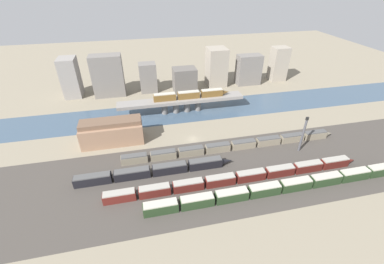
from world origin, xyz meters
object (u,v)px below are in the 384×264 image
(train_on_bridge, at_px, (191,95))
(signal_tower, at_px, (303,135))
(train_yard_far, at_px, (156,171))
(warehouse_building, at_px, (112,132))
(train_yard_outer, at_px, (234,146))
(train_yard_near, at_px, (284,186))
(train_yard_mid, at_px, (239,177))

(train_on_bridge, xyz_separation_m, signal_tower, (35.73, -44.03, -1.41))
(train_yard_far, relative_size, warehouse_building, 2.25)
(signal_tower, bearing_deg, warehouse_building, 162.84)
(train_yard_far, xyz_separation_m, warehouse_building, (-15.72, 24.97, 3.28))
(train_yard_outer, bearing_deg, train_yard_near, -72.77)
(train_yard_near, bearing_deg, train_yard_far, 157.05)
(train_yard_near, relative_size, signal_tower, 6.01)
(train_yard_far, relative_size, train_yard_outer, 0.62)
(warehouse_building, bearing_deg, train_yard_near, -36.71)
(train_yard_mid, xyz_separation_m, signal_tower, (30.75, 11.80, 6.03))
(train_yard_mid, bearing_deg, train_on_bridge, 95.09)
(train_yard_far, height_order, warehouse_building, warehouse_building)
(warehouse_building, bearing_deg, train_yard_far, -57.80)
(train_yard_near, relative_size, train_yard_mid, 1.02)
(train_on_bridge, bearing_deg, warehouse_building, -151.66)
(train_yard_outer, distance_m, warehouse_building, 51.49)
(train_yard_mid, xyz_separation_m, train_yard_outer, (4.84, 18.57, -0.04))
(train_on_bridge, distance_m, warehouse_building, 44.41)
(train_yard_mid, height_order, train_yard_far, train_yard_far)
(train_yard_near, distance_m, train_yard_outer, 27.33)
(train_on_bridge, height_order, train_yard_near, train_on_bridge)
(train_yard_near, relative_size, warehouse_building, 3.71)
(train_yard_near, height_order, train_yard_far, train_yard_near)
(train_on_bridge, relative_size, signal_tower, 2.52)
(train_yard_mid, distance_m, train_yard_outer, 19.19)
(warehouse_building, relative_size, signal_tower, 1.62)
(train_yard_outer, bearing_deg, warehouse_building, 161.54)
(train_yard_near, height_order, warehouse_building, warehouse_building)
(train_on_bridge, distance_m, train_yard_mid, 56.55)
(warehouse_building, bearing_deg, train_on_bridge, 28.34)
(train_yard_far, xyz_separation_m, train_yard_outer, (33.01, 8.70, -0.10))
(train_on_bridge, height_order, train_yard_outer, train_on_bridge)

